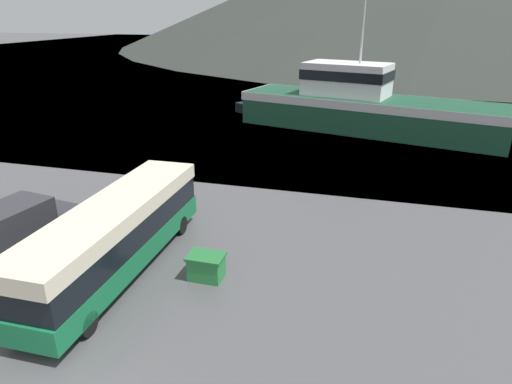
{
  "coord_description": "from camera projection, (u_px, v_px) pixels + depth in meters",
  "views": [
    {
      "loc": [
        7.84,
        -6.88,
        10.33
      ],
      "look_at": [
        2.22,
        13.34,
        2.0
      ],
      "focal_mm": 32.0,
      "sensor_mm": 36.0,
      "label": 1
    }
  ],
  "objects": [
    {
      "name": "water_surface",
      "position": [
        361.0,
        48.0,
        136.27
      ],
      "size": [
        240.0,
        240.0,
        0.0
      ],
      "primitive_type": "plane",
      "color": "#475B6B",
      "rests_on": "ground"
    },
    {
      "name": "mooring_bollard",
      "position": [
        174.0,
        182.0,
        28.36
      ],
      "size": [
        0.28,
        0.28,
        0.81
      ],
      "color": "black",
      "rests_on": "ground"
    },
    {
      "name": "fishing_boat",
      "position": [
        365.0,
        106.0,
        41.78
      ],
      "size": [
        24.56,
        11.61,
        11.24
      ],
      "rotation": [
        0.0,
        0.0,
        4.46
      ],
      "color": "#1E5138",
      "rests_on": "water_surface"
    },
    {
      "name": "storage_bin",
      "position": [
        206.0,
        266.0,
        18.78
      ],
      "size": [
        1.5,
        1.09,
        1.07
      ],
      "color": "#287F3D",
      "rests_on": "ground"
    },
    {
      "name": "small_boat",
      "position": [
        267.0,
        104.0,
        51.74
      ],
      "size": [
        5.9,
        7.38,
        1.02
      ],
      "rotation": [
        0.0,
        0.0,
        5.69
      ],
      "color": "black",
      "rests_on": "water_surface"
    },
    {
      "name": "delivery_van",
      "position": [
        18.0,
        230.0,
        20.08
      ],
      "size": [
        2.76,
        5.53,
        2.61
      ],
      "rotation": [
        0.0,
        0.0,
        -0.14
      ],
      "color": "#2D2D33",
      "rests_on": "ground"
    },
    {
      "name": "tour_bus",
      "position": [
        116.0,
        234.0,
        18.86
      ],
      "size": [
        2.69,
        11.46,
        3.12
      ],
      "rotation": [
        0.0,
        0.0,
        0.02
      ],
      "color": "#146B3D",
      "rests_on": "ground"
    }
  ]
}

